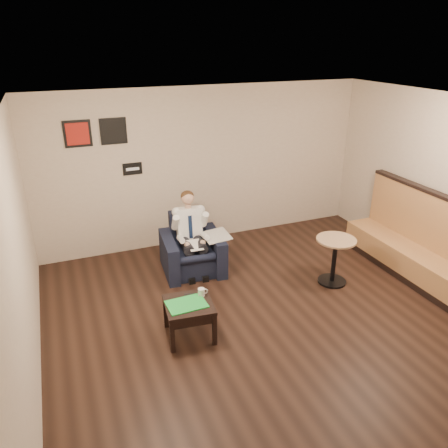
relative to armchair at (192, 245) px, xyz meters
name	(u,v)px	position (x,y,z in m)	size (l,w,h in m)	color
ground	(283,326)	(0.64, -1.89, -0.45)	(6.00, 6.00, 0.00)	black
wall_back	(205,166)	(0.64, 1.11, 0.95)	(6.00, 0.02, 2.80)	beige
wall_left	(17,278)	(-2.36, -1.89, 0.95)	(0.02, 6.00, 2.80)	beige
ceiling	(297,112)	(0.64, -1.89, 2.35)	(6.00, 6.00, 0.02)	white
seating_sign	(132,169)	(-0.66, 1.09, 1.05)	(0.32, 0.02, 0.20)	black
art_print_left	(78,134)	(-1.46, 1.09, 1.70)	(0.42, 0.03, 0.42)	red
art_print_right	(113,131)	(-0.91, 1.09, 1.70)	(0.42, 0.03, 0.42)	black
armchair	(192,245)	(0.00, 0.00, 0.00)	(0.93, 0.93, 0.91)	black
seated_man	(193,239)	(-0.01, -0.12, 0.17)	(0.59, 0.89, 1.24)	white
lap_papers	(195,245)	(-0.02, -0.22, 0.10)	(0.21, 0.30, 0.01)	white
newspaper	(216,236)	(0.37, -0.13, 0.16)	(0.39, 0.49, 0.01)	silver
side_table	(189,319)	(-0.57, -1.61, -0.21)	(0.59, 0.59, 0.48)	black
green_folder	(186,304)	(-0.60, -1.63, 0.04)	(0.48, 0.34, 0.01)	green
coffee_mug	(201,292)	(-0.36, -1.50, 0.08)	(0.09, 0.09, 0.10)	white
smartphone	(190,295)	(-0.50, -1.44, 0.03)	(0.15, 0.08, 0.01)	black
banquette	(416,236)	(3.23, -1.43, 0.22)	(0.62, 2.62, 1.34)	#AD7743
cafe_table	(334,261)	(1.90, -1.18, -0.08)	(0.60, 0.60, 0.74)	tan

